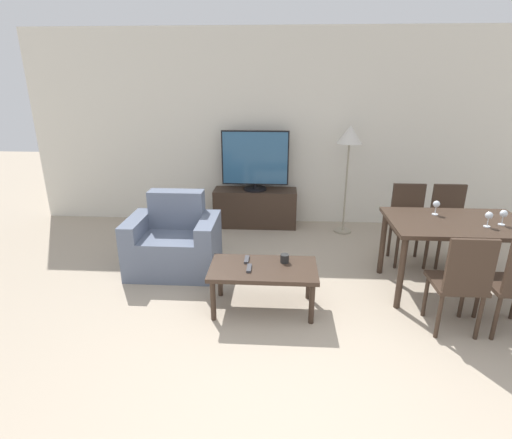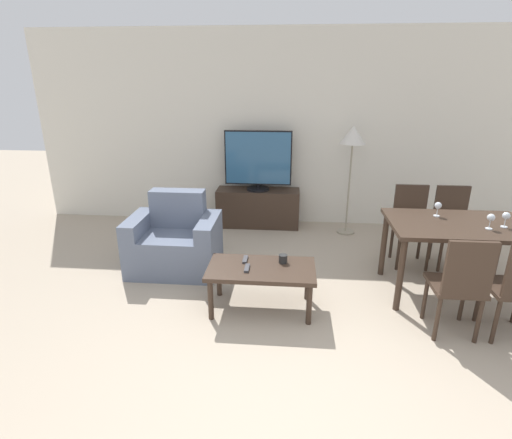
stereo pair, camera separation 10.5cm
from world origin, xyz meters
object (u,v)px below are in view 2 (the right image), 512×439
at_px(armchair, 175,243).
at_px(remote_secondary, 247,268).
at_px(dining_chair_far, 452,222).
at_px(dining_chair_far_left, 411,221).
at_px(wine_glass_center, 438,206).
at_px(dining_table, 458,232).
at_px(wine_glass_left, 491,219).
at_px(remote_primary, 245,259).
at_px(wine_glass_right, 506,217).
at_px(coffee_table, 261,273).
at_px(tv_stand, 258,208).
at_px(dining_chair_near, 460,283).
at_px(tv, 258,161).
at_px(floor_lamp, 353,141).
at_px(cup_white_near, 283,259).

xyz_separation_m(armchair, remote_secondary, (0.90, -0.80, 0.13)).
xyz_separation_m(armchair, dining_chair_far, (3.11, 0.43, 0.19)).
xyz_separation_m(armchair, dining_chair_far_left, (2.66, 0.43, 0.19)).
xyz_separation_m(armchair, wine_glass_center, (2.73, -0.11, 0.54)).
xyz_separation_m(armchair, dining_table, (2.89, -0.30, 0.35)).
distance_m(wine_glass_left, wine_glass_center, 0.48).
height_order(armchair, remote_primary, armchair).
relative_size(dining_chair_far_left, wine_glass_right, 6.20).
xyz_separation_m(dining_table, wine_glass_right, (0.36, -0.08, 0.19)).
relative_size(dining_chair_far, dining_chair_far_left, 1.00).
relative_size(coffee_table, dining_chair_far, 1.08).
distance_m(tv_stand, wine_glass_left, 3.03).
distance_m(dining_table, dining_chair_near, 0.78).
distance_m(dining_chair_far_left, remote_primary, 2.08).
xyz_separation_m(tv, dining_chair_far_left, (1.85, -1.04, -0.46)).
bearing_deg(wine_glass_right, dining_chair_near, -132.36).
relative_size(armchair, floor_lamp, 0.66).
distance_m(dining_chair_far, wine_glass_right, 0.89).
bearing_deg(wine_glass_center, floor_lamp, 115.55).
relative_size(dining_table, dining_chair_far, 1.44).
distance_m(tv_stand, dining_chair_far, 2.54).
bearing_deg(dining_chair_near, floor_lamp, 104.48).
distance_m(remote_secondary, wine_glass_right, 2.42).
xyz_separation_m(tv, coffee_table, (0.22, -2.22, -0.58)).
bearing_deg(cup_white_near, dining_table, 11.52).
xyz_separation_m(dining_chair_near, remote_primary, (-1.79, 0.41, -0.06)).
xyz_separation_m(remote_secondary, wine_glass_left, (2.19, 0.36, 0.42)).
relative_size(remote_primary, wine_glass_center, 1.03).
xyz_separation_m(remote_secondary, wine_glass_center, (1.83, 0.69, 0.42)).
relative_size(tv_stand, tv, 1.26).
bearing_deg(wine_glass_center, remote_secondary, -159.44).
height_order(dining_table, wine_glass_right, wine_glass_right).
xyz_separation_m(coffee_table, wine_glass_right, (2.22, 0.37, 0.48)).
xyz_separation_m(dining_chair_far_left, wine_glass_right, (0.59, -0.80, 0.35)).
relative_size(floor_lamp, remote_secondary, 9.83).
relative_size(dining_table, dining_chair_far_left, 1.44).
bearing_deg(tv, wine_glass_left, -39.89).
height_order(tv, remote_secondary, tv).
bearing_deg(cup_white_near, dining_chair_far_left, 36.55).
xyz_separation_m(coffee_table, dining_chair_near, (1.63, -0.27, 0.13)).
distance_m(dining_table, dining_chair_far, 0.78).
height_order(tv_stand, dining_chair_near, dining_chair_near).
xyz_separation_m(dining_chair_far_left, wine_glass_left, (0.43, -0.86, 0.35)).
relative_size(floor_lamp, wine_glass_right, 10.10).
xyz_separation_m(dining_chair_far, remote_secondary, (-2.21, -1.23, -0.06)).
bearing_deg(dining_chair_far_left, wine_glass_center, -82.25).
bearing_deg(wine_glass_left, dining_chair_near, -126.20).
bearing_deg(dining_chair_near, wine_glass_center, 85.40).
height_order(tv, wine_glass_left, tv).
distance_m(armchair, wine_glass_right, 3.31).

